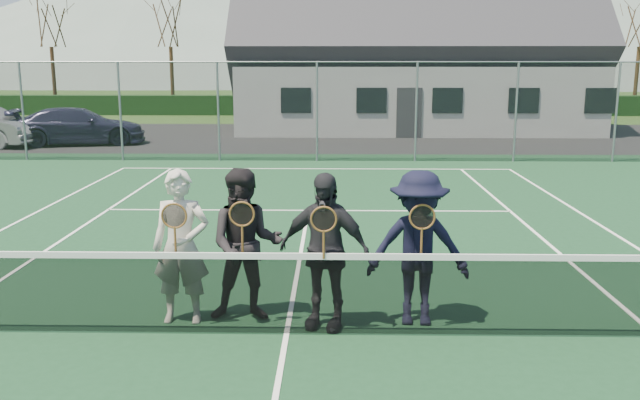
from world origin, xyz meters
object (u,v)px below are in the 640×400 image
object	(u,v)px
player_a	(181,247)
player_b	(246,245)
player_d	(418,248)
player_c	(324,251)
car_c	(79,126)
clubhouse	(412,39)
tennis_net	(286,290)

from	to	relation	value
player_a	player_b	distance (m)	0.74
player_d	player_a	bearing A→B (deg)	-179.98
player_c	player_d	xyz separation A→B (m)	(1.07, 0.13, -0.00)
player_a	car_c	bearing A→B (deg)	113.91
clubhouse	player_b	size ratio (longest dim) A/B	8.67
tennis_net	player_a	distance (m)	1.35
car_c	tennis_net	xyz separation A→B (m)	(8.85, -17.56, -0.14)
tennis_net	player_d	bearing A→B (deg)	14.37
car_c	tennis_net	distance (m)	19.66
car_c	tennis_net	world-z (taller)	car_c
car_c	player_c	xyz separation A→B (m)	(9.26, -17.31, 0.24)
tennis_net	player_b	distance (m)	0.79
player_b	player_c	bearing A→B (deg)	-14.29
player_b	player_c	xyz separation A→B (m)	(0.91, -0.23, 0.00)
clubhouse	player_d	xyz separation A→B (m)	(-2.51, -23.62, -3.07)
clubhouse	player_c	distance (m)	24.21
tennis_net	player_b	size ratio (longest dim) A/B	6.49
clubhouse	tennis_net	bearing A→B (deg)	-99.46
clubhouse	player_b	world-z (taller)	clubhouse
tennis_net	player_b	bearing A→B (deg)	135.86
car_c	player_a	distance (m)	18.79
car_c	player_b	xyz separation A→B (m)	(8.35, -17.07, 0.24)
car_c	player_c	world-z (taller)	player_c
player_d	tennis_net	bearing A→B (deg)	-165.63
car_c	clubhouse	bearing A→B (deg)	-76.75
clubhouse	player_b	xyz separation A→B (m)	(-4.50, -23.51, -3.07)
player_a	player_b	world-z (taller)	same
player_b	player_d	size ratio (longest dim) A/B	1.00
player_d	player_b	bearing A→B (deg)	177.03
player_c	player_b	bearing A→B (deg)	165.71
tennis_net	clubhouse	bearing A→B (deg)	80.54
player_a	player_d	bearing A→B (deg)	0.02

